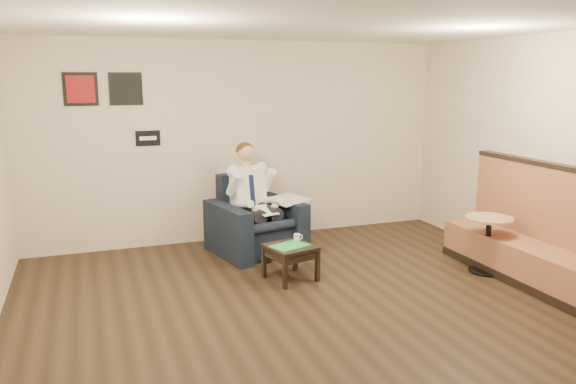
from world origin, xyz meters
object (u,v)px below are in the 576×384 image
object	(u,v)px
seated_man	(261,203)
smartphone	(287,241)
side_table	(291,262)
green_folder	(289,246)
cafe_table	(487,245)
armchair	(256,215)
banquette	(539,227)
coffee_mug	(297,237)

from	to	relation	value
seated_man	smartphone	bearing A→B (deg)	-99.58
smartphone	side_table	bearing A→B (deg)	-97.35
seated_man	smartphone	size ratio (longest dim) A/B	10.92
seated_man	green_folder	bearing A→B (deg)	-101.92
side_table	green_folder	bearing A→B (deg)	-132.61
seated_man	cafe_table	bearing A→B (deg)	-47.02
cafe_table	armchair	bearing A→B (deg)	144.18
banquette	side_table	bearing A→B (deg)	157.28
armchair	green_folder	size ratio (longest dim) A/B	2.56
coffee_mug	banquette	size ratio (longest dim) A/B	0.03
smartphone	cafe_table	bearing A→B (deg)	-21.25
armchair	smartphone	world-z (taller)	armchair
coffee_mug	smartphone	bearing A→B (deg)	176.60
banquette	smartphone	bearing A→B (deg)	154.36
smartphone	cafe_table	xyz separation A→B (m)	(2.28, -0.72, -0.07)
side_table	green_folder	distance (m)	0.21
armchair	cafe_table	world-z (taller)	armchair
coffee_mug	cafe_table	xyz separation A→B (m)	(2.16, -0.71, -0.11)
banquette	seated_man	bearing A→B (deg)	141.33
smartphone	seated_man	bearing A→B (deg)	89.69
coffee_mug	banquette	distance (m)	2.72
banquette	coffee_mug	bearing A→B (deg)	153.38
green_folder	banquette	size ratio (longest dim) A/B	0.16
seated_man	coffee_mug	distance (m)	0.91
armchair	side_table	distance (m)	1.18
smartphone	cafe_table	distance (m)	2.40
seated_man	smartphone	xyz separation A→B (m)	(0.05, -0.86, -0.28)
side_table	smartphone	distance (m)	0.26
green_folder	banquette	world-z (taller)	banquette
armchair	smartphone	distance (m)	0.99
coffee_mug	side_table	bearing A→B (deg)	-132.61
side_table	banquette	distance (m)	2.81
side_table	coffee_mug	bearing A→B (deg)	47.39
seated_man	cafe_table	xyz separation A→B (m)	(2.33, -1.58, -0.35)
seated_man	coffee_mug	world-z (taller)	seated_man
green_folder	coffee_mug	size ratio (longest dim) A/B	4.74
armchair	banquette	distance (m)	3.43
green_folder	cafe_table	xyz separation A→B (m)	(2.31, -0.55, -0.07)
armchair	side_table	world-z (taller)	armchair
cafe_table	green_folder	bearing A→B (deg)	166.72
armchair	seated_man	bearing A→B (deg)	-90.00
armchair	smartphone	bearing A→B (deg)	-98.30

